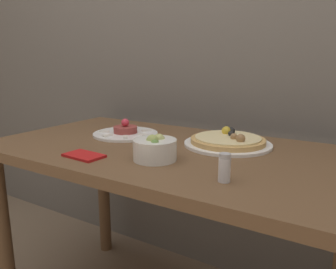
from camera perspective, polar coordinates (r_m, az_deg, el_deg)
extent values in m
cube|color=brown|center=(1.13, 0.04, -3.11)|extent=(1.27, 0.69, 0.03)
cylinder|color=brown|center=(1.47, -26.74, -15.82)|extent=(0.06, 0.06, 0.69)
cylinder|color=brown|center=(1.80, -11.15, -9.46)|extent=(0.06, 0.06, 0.69)
cylinder|color=white|center=(1.17, 10.34, -1.66)|extent=(0.31, 0.31, 0.01)
cylinder|color=tan|center=(1.17, 10.36, -1.04)|extent=(0.26, 0.26, 0.02)
cylinder|color=beige|center=(1.16, 10.38, -0.52)|extent=(0.23, 0.23, 0.01)
sphere|color=#997047|center=(1.14, 11.38, -0.37)|extent=(0.02, 0.02, 0.02)
sphere|color=black|center=(1.18, 10.93, 0.12)|extent=(0.02, 0.02, 0.02)
sphere|color=gold|center=(1.21, 10.10, 0.64)|extent=(0.03, 0.03, 0.03)
sphere|color=black|center=(1.22, 10.95, 0.61)|extent=(0.03, 0.03, 0.03)
sphere|color=#997047|center=(1.10, 12.53, -0.69)|extent=(0.03, 0.03, 0.03)
cylinder|color=white|center=(1.32, -7.41, 0.11)|extent=(0.26, 0.26, 0.01)
cylinder|color=#933D38|center=(1.32, -7.43, 0.87)|extent=(0.09, 0.09, 0.03)
sphere|color=#E0384C|center=(1.31, -7.47, 2.09)|extent=(0.03, 0.03, 0.03)
cube|color=white|center=(1.27, -4.32, 0.02)|extent=(0.04, 0.02, 0.01)
cube|color=white|center=(1.34, -3.76, 0.73)|extent=(0.04, 0.04, 0.01)
cube|color=white|center=(1.40, -5.85, 1.18)|extent=(0.02, 0.04, 0.01)
cube|color=white|center=(1.40, -8.97, 1.09)|extent=(0.04, 0.03, 0.01)
cube|color=white|center=(1.34, -11.07, 0.53)|extent=(0.04, 0.03, 0.01)
cube|color=white|center=(1.27, -10.52, -0.15)|extent=(0.02, 0.04, 0.01)
cube|color=white|center=(1.23, -7.42, -0.41)|extent=(0.04, 0.04, 0.01)
cylinder|color=white|center=(0.98, -2.30, -2.65)|extent=(0.13, 0.13, 0.06)
sphere|color=#A3B25B|center=(0.97, -2.71, -1.15)|extent=(0.04, 0.04, 0.04)
sphere|color=#668E42|center=(0.98, -1.59, -1.05)|extent=(0.03, 0.03, 0.03)
sphere|color=#668E42|center=(0.94, -2.28, -1.64)|extent=(0.03, 0.03, 0.03)
sphere|color=#B7BC70|center=(0.98, -2.24, -1.04)|extent=(0.03, 0.03, 0.03)
sphere|color=#B7BC70|center=(0.98, -1.59, -0.92)|extent=(0.04, 0.04, 0.04)
sphere|color=#A3B25B|center=(0.97, -2.08, -1.15)|extent=(0.03, 0.03, 0.03)
cube|color=red|center=(1.05, -14.42, -3.57)|extent=(0.13, 0.08, 0.01)
cylinder|color=silver|center=(0.82, 9.80, -6.10)|extent=(0.03, 0.03, 0.06)
cylinder|color=#B2B2B7|center=(0.81, 9.89, -3.68)|extent=(0.03, 0.03, 0.01)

